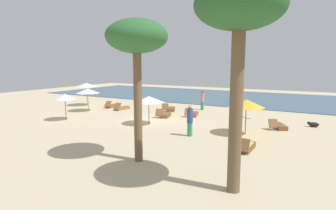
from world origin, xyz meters
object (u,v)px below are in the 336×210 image
umbrella_3 (88,91)px  person_1 (190,120)px  umbrella_4 (86,85)px  lounger_4 (112,106)px  lounger_6 (171,109)px  palm_1 (137,40)px  lounger_1 (121,108)px  person_0 (202,100)px  lounger_3 (279,126)px  dog (313,124)px  umbrella_0 (246,103)px  umbrella_1 (149,99)px  lounger_2 (193,114)px  umbrella_2 (65,97)px  surfboard (242,116)px  lounger_0 (246,147)px  lounger_5 (165,115)px  palm_0 (240,13)px

umbrella_3 → person_1: umbrella_3 is taller
umbrella_4 → lounger_4: bearing=7.4°
lounger_6 → palm_1: palm_1 is taller
lounger_1 → person_1: 11.01m
person_0 → lounger_3: bearing=-31.1°
umbrella_4 → lounger_4: (2.99, 0.39, -1.96)m
dog → lounger_6: bearing=175.1°
umbrella_0 → umbrella_1: (-6.62, -0.55, -0.11)m
umbrella_0 → lounger_3: (1.57, 2.61, -1.73)m
lounger_2 → lounger_3: 6.87m
umbrella_1 → umbrella_2: (-6.33, -1.84, 0.00)m
surfboard → lounger_0: bearing=-74.0°
lounger_0 → lounger_4: lounger_0 is taller
lounger_6 → lounger_5: bearing=-70.1°
umbrella_0 → person_1: umbrella_0 is taller
umbrella_4 → lounger_0: (17.82, -6.87, -1.95)m
umbrella_2 → lounger_0: umbrella_2 is taller
lounger_5 → umbrella_3: bearing=-172.0°
umbrella_0 → lounger_5: bearing=161.3°
umbrella_4 → person_0: bearing=15.9°
umbrella_2 → lounger_1: bearing=83.7°
lounger_5 → palm_0: bearing=-50.0°
lounger_1 → palm_1: palm_1 is taller
lounger_6 → lounger_2: bearing=-26.0°
lounger_2 → palm_0: (6.74, -11.65, 5.62)m
person_0 → person_1: person_1 is taller
person_1 → lounger_6: bearing=126.1°
umbrella_1 → lounger_6: size_ratio=1.20×
umbrella_1 → palm_0: (8.16, -7.26, 4.01)m
lounger_4 → person_1: 12.85m
umbrella_1 → lounger_3: bearing=21.1°
lounger_2 → surfboard: size_ratio=0.81×
umbrella_1 → umbrella_3: size_ratio=1.03×
umbrella_0 → lounger_5: (-7.01, 2.37, -1.73)m
person_1 → palm_1: palm_1 is taller
lounger_5 → palm_1: size_ratio=0.29×
umbrella_2 → lounger_1: 6.09m
surfboard → lounger_5: bearing=-148.1°
lounger_0 → palm_0: (0.73, -4.71, 5.62)m
lounger_1 → dog: lounger_1 is taller
lounger_1 → umbrella_3: bearing=-134.4°
lounger_1 → lounger_5: 5.40m
umbrella_3 → dog: 18.21m
umbrella_2 → person_0: (7.25, 9.39, -0.88)m
lounger_0 → person_0: bearing=122.8°
umbrella_1 → lounger_6: 6.17m
umbrella_3 → palm_0: size_ratio=0.30×
lounger_1 → lounger_3: (13.87, -0.83, -0.00)m
umbrella_2 → lounger_4: bearing=99.3°
umbrella_1 → lounger_1: (-5.69, 3.99, -1.62)m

